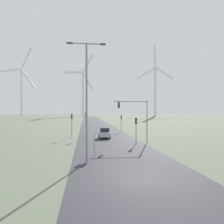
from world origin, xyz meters
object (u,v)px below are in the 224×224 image
Objects in this scene: streetlamp at (86,88)px; traffic_light_post_mid_right at (121,120)px; traffic_light_post_near_right at (136,125)px; wind_turbine_far_left at (22,86)px; wind_turbine_center at (155,86)px; car_approaching at (104,133)px; wind_turbine_left at (83,89)px; traffic_light_post_mid_left at (86,119)px; traffic_light_mast_overhead at (136,112)px; traffic_light_post_near_left at (72,120)px; stop_sign_near at (94,139)px.

traffic_light_post_mid_right is (8.12, 28.90, -4.16)m from streetlamp.
wind_turbine_far_left is at bearing 109.69° from traffic_light_post_near_right.
wind_turbine_center reaches higher than streetlamp.
car_approaching is 0.08× the size of wind_turbine_left.
wind_turbine_center reaches higher than traffic_light_post_mid_left.
traffic_light_mast_overhead is at bearing -86.77° from wind_turbine_left.
traffic_light_post_near_left is at bearing 139.98° from traffic_light_post_near_right.
traffic_light_mast_overhead is 206.41m from wind_turbine_far_left.
stop_sign_near is at bearing -72.68° from wind_turbine_far_left.
traffic_light_post_mid_right is 0.90× the size of car_approaching.
stop_sign_near is 16.57m from traffic_light_post_near_left.
traffic_light_post_mid_left is 170.65m from wind_turbine_center.
wind_turbine_center is at bearing 68.85° from traffic_light_post_mid_right.
traffic_light_post_near_right is at bearing -70.31° from wind_turbine_far_left.
wind_turbine_center is (60.98, 155.97, 27.19)m from car_approaching.
traffic_light_post_near_left is 170.93m from wind_turbine_center.
streetlamp is 0.20× the size of wind_turbine_left.
traffic_light_mast_overhead is at bearing -36.03° from traffic_light_post_near_left.
traffic_light_post_mid_left is 158.67m from wind_turbine_left.
traffic_light_post_mid_right is (8.10, 11.05, -0.56)m from traffic_light_post_mid_left.
car_approaching is (-4.84, -10.87, -1.85)m from traffic_light_post_mid_right.
wind_turbine_left is (-1.87, 157.24, 21.17)m from traffic_light_post_mid_left.
wind_turbine_far_left is (-69.35, 193.78, 26.15)m from traffic_light_post_near_right.
car_approaching is at bearing -88.13° from wind_turbine_left.
wind_turbine_center is (56.14, 145.10, 25.34)m from traffic_light_post_mid_right.
stop_sign_near is 213.19m from wind_turbine_far_left.
wind_turbine_far_left is 1.22× the size of wind_turbine_left.
traffic_light_post_near_right is at bearing -109.24° from wind_turbine_center.
car_approaching is at bearing 3.18° from traffic_light_post_mid_left.
streetlamp is at bearing -82.53° from traffic_light_post_near_left.
stop_sign_near is at bearing -110.29° from wind_turbine_center.
traffic_light_mast_overhead is 173.79m from wind_turbine_center.
traffic_light_post_near_right is 0.59× the size of traffic_light_mast_overhead.
wind_turbine_far_left reaches higher than wind_turbine_left.
traffic_light_post_near_left is 0.06× the size of wind_turbine_far_left.
wind_turbine_left is (0.59, 156.47, 21.37)m from traffic_light_post_near_left.
wind_turbine_left is 0.83× the size of wind_turbine_center.
traffic_light_post_near_right is at bearing -62.39° from car_approaching.
traffic_light_post_mid_right is 190.74m from wind_turbine_far_left.
traffic_light_post_mid_left is at bearing -112.36° from wind_turbine_center.
wind_turbine_far_left is (-62.96, 201.88, 27.03)m from stop_sign_near.
traffic_light_post_near_right is (9.66, -8.11, -0.33)m from traffic_light_post_near_left.
wind_turbine_center is (64.24, 156.15, 24.78)m from traffic_light_post_mid_left.
streetlamp is at bearing -73.08° from wind_turbine_far_left.
traffic_light_post_near_right is 166.25m from wind_turbine_left.
wind_turbine_left is (-2.67, 172.68, 22.59)m from stop_sign_near.
traffic_light_mast_overhead is 8.59m from car_approaching.
traffic_light_post_mid_right is at bearing 74.31° from streetlamp.
traffic_light_mast_overhead is 0.10× the size of wind_turbine_center.
wind_turbine_far_left reaches higher than traffic_light_post_mid_right.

